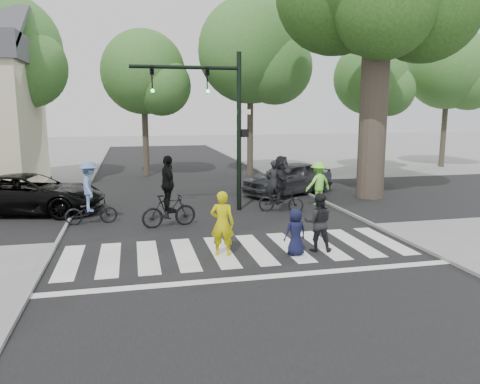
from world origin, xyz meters
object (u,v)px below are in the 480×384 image
(pedestrian_woman, at_px, (222,223))
(pedestrian_child, at_px, (295,232))
(pedestrian_adult, at_px, (318,222))
(cyclist_left, at_px, (90,197))
(cyclist_right, at_px, (281,187))
(car_grey, at_px, (288,178))
(car_suv, at_px, (31,194))
(traffic_signal, at_px, (217,109))
(cyclist_mid, at_px, (169,198))

(pedestrian_woman, height_order, pedestrian_child, pedestrian_woman)
(pedestrian_child, bearing_deg, pedestrian_adult, -172.22)
(cyclist_left, bearing_deg, pedestrian_adult, -36.03)
(cyclist_right, bearing_deg, car_grey, 67.31)
(pedestrian_adult, height_order, car_suv, pedestrian_adult)
(car_grey, bearing_deg, pedestrian_adult, -37.21)
(pedestrian_adult, bearing_deg, pedestrian_child, 34.67)
(pedestrian_child, xyz_separation_m, cyclist_left, (-5.65, 4.89, 0.31))
(cyclist_left, height_order, car_suv, cyclist_left)
(cyclist_left, relative_size, cyclist_right, 1.00)
(pedestrian_adult, height_order, car_grey, pedestrian_adult)
(car_suv, bearing_deg, traffic_signal, -86.49)
(pedestrian_child, xyz_separation_m, cyclist_right, (1.30, 5.27, 0.33))
(cyclist_mid, distance_m, car_grey, 7.61)
(cyclist_mid, xyz_separation_m, car_grey, (5.84, 4.87, -0.22))
(pedestrian_woman, relative_size, cyclist_mid, 0.73)
(cyclist_right, bearing_deg, car_suv, 168.52)
(pedestrian_woman, height_order, car_grey, pedestrian_woman)
(cyclist_left, bearing_deg, car_grey, 24.70)
(traffic_signal, relative_size, car_suv, 1.11)
(car_suv, bearing_deg, pedestrian_adult, -115.02)
(pedestrian_child, relative_size, car_grey, 0.28)
(pedestrian_woman, xyz_separation_m, pedestrian_child, (1.92, -0.45, -0.24))
(cyclist_right, height_order, car_suv, cyclist_right)
(cyclist_right, relative_size, car_suv, 0.40)
(pedestrian_child, height_order, car_grey, car_grey)
(pedestrian_woman, xyz_separation_m, car_grey, (4.68, 8.32, -0.12))
(pedestrian_child, relative_size, cyclist_right, 0.59)
(traffic_signal, distance_m, cyclist_left, 5.57)
(traffic_signal, xyz_separation_m, car_grey, (3.81, 2.81, -3.13))
(pedestrian_woman, height_order, car_suv, pedestrian_woman)
(cyclist_mid, bearing_deg, traffic_signal, 45.29)
(pedestrian_adult, xyz_separation_m, cyclist_mid, (-3.82, 3.66, 0.17))
(pedestrian_child, distance_m, car_grey, 9.19)
(pedestrian_child, bearing_deg, cyclist_right, -114.10)
(cyclist_left, height_order, cyclist_mid, cyclist_mid)
(cyclist_right, bearing_deg, pedestrian_adult, -96.33)
(traffic_signal, xyz_separation_m, cyclist_mid, (-2.03, -2.05, -2.91))
(traffic_signal, height_order, cyclist_right, traffic_signal)
(pedestrian_adult, distance_m, cyclist_left, 7.91)
(pedestrian_child, height_order, cyclist_mid, cyclist_mid)
(cyclist_left, xyz_separation_m, car_grey, (8.42, 3.87, -0.18))
(cyclist_right, xyz_separation_m, car_suv, (-9.30, 1.89, -0.22))
(pedestrian_adult, bearing_deg, cyclist_mid, -27.05)
(pedestrian_woman, height_order, cyclist_mid, cyclist_mid)
(cyclist_right, bearing_deg, cyclist_mid, -162.66)
(pedestrian_child, bearing_deg, pedestrian_woman, -23.30)
(traffic_signal, xyz_separation_m, pedestrian_woman, (-0.88, -5.51, -3.02))
(cyclist_right, bearing_deg, pedestrian_child, -103.90)
(pedestrian_child, xyz_separation_m, cyclist_mid, (-3.07, 3.90, 0.35))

